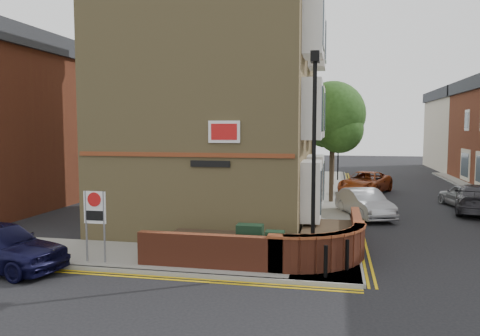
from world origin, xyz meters
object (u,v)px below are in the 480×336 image
object	(u,v)px
lamppost	(314,159)
utility_cabinet_large	(250,244)
zone_sign	(95,213)
silver_car_near	(364,203)

from	to	relation	value
lamppost	utility_cabinet_large	xyz separation A→B (m)	(-1.90, 0.10, -2.62)
zone_sign	silver_car_near	world-z (taller)	zone_sign
lamppost	silver_car_near	xyz separation A→B (m)	(2.00, 9.03, -2.67)
lamppost	silver_car_near	distance (m)	9.63
utility_cabinet_large	zone_sign	bearing A→B (deg)	-170.31
utility_cabinet_large	zone_sign	distance (m)	4.86
silver_car_near	zone_sign	bearing A→B (deg)	-152.50
utility_cabinet_large	lamppost	bearing A→B (deg)	-3.01
lamppost	zone_sign	bearing A→B (deg)	-173.93
utility_cabinet_large	silver_car_near	xyz separation A→B (m)	(3.90, 8.93, -0.05)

